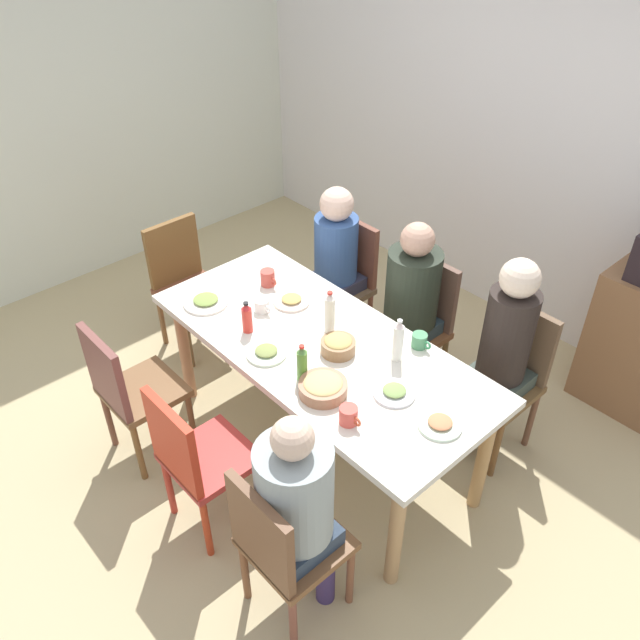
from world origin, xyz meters
name	(u,v)px	position (x,y,z in m)	size (l,w,h in m)	color
ground_plane	(320,444)	(0.00, 0.00, 0.00)	(6.40, 6.40, 0.00)	tan
wall_back	(551,146)	(0.00, 2.00, 1.30)	(5.58, 0.12, 2.60)	silver
wall_left	(66,110)	(-2.73, 0.00, 1.30)	(0.12, 4.12, 2.60)	silver
dining_table	(320,356)	(0.00, 0.00, 0.68)	(1.94, 0.86, 0.77)	silver
chair_0	(128,388)	(-0.65, -0.81, 0.51)	(0.40, 0.40, 0.90)	brown
chair_1	(417,320)	(0.00, 0.81, 0.51)	(0.40, 0.40, 0.90)	brown
person_1	(411,297)	(0.00, 0.72, 0.73)	(0.32, 0.32, 1.21)	#2B3743
chair_2	(184,279)	(-1.35, 0.00, 0.51)	(0.40, 0.40, 0.90)	brown
chair_3	(195,456)	(0.00, -0.81, 0.51)	(0.40, 0.40, 0.90)	#AE312C
chair_4	(282,544)	(0.65, -0.81, 0.51)	(0.40, 0.40, 0.90)	brown
person_4	(297,502)	(0.65, -0.72, 0.71)	(0.32, 0.32, 1.19)	navy
chair_5	(344,277)	(-0.65, 0.81, 0.51)	(0.40, 0.40, 0.90)	brown
person_5	(334,256)	(-0.65, 0.72, 0.71)	(0.30, 0.30, 1.19)	#333656
chair_6	(506,372)	(0.65, 0.81, 0.51)	(0.40, 0.40, 0.90)	brown
person_6	(504,347)	(0.65, 0.72, 0.74)	(0.30, 0.30, 1.27)	#3C3E4B
plate_0	(266,352)	(-0.11, -0.27, 0.79)	(0.21, 0.21, 0.04)	silver
plate_1	(394,392)	(0.52, 0.00, 0.79)	(0.20, 0.20, 0.04)	silver
plate_2	(206,301)	(-0.70, -0.24, 0.79)	(0.26, 0.26, 0.04)	white
plate_3	(440,424)	(0.80, 0.00, 0.79)	(0.20, 0.20, 0.04)	silver
plate_4	(292,301)	(-0.38, 0.13, 0.79)	(0.21, 0.21, 0.04)	silver
bowl_0	(323,387)	(0.29, -0.24, 0.81)	(0.23, 0.23, 0.08)	#986548
bowl_1	(338,345)	(0.12, 0.02, 0.82)	(0.18, 0.18, 0.09)	#916742
cup_0	(349,415)	(0.51, -0.29, 0.82)	(0.12, 0.08, 0.09)	#D54E42
cup_1	(420,341)	(0.37, 0.36, 0.81)	(0.12, 0.08, 0.08)	#498A5C
cup_2	(262,306)	(-0.43, -0.05, 0.81)	(0.12, 0.08, 0.07)	white
cup_3	(268,278)	(-0.61, 0.14, 0.82)	(0.12, 0.08, 0.10)	#C4493D
bottle_0	(330,313)	(-0.04, 0.11, 0.89)	(0.06, 0.06, 0.25)	#EDE5CE
bottle_1	(398,341)	(0.36, 0.20, 0.89)	(0.05, 0.05, 0.25)	silver
bottle_2	(302,363)	(0.15, -0.25, 0.87)	(0.05, 0.05, 0.21)	#508830
bottle_3	(247,318)	(-0.34, -0.22, 0.86)	(0.05, 0.05, 0.19)	red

